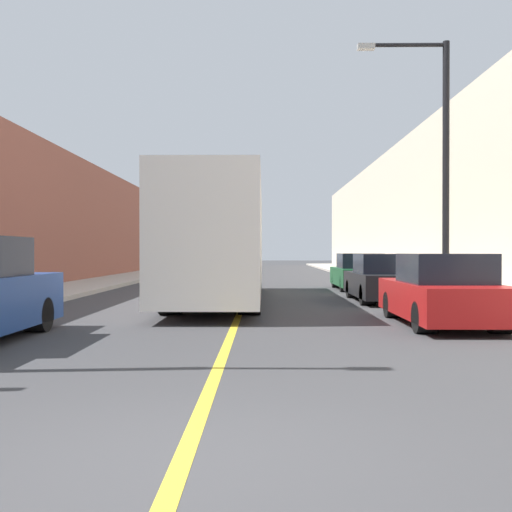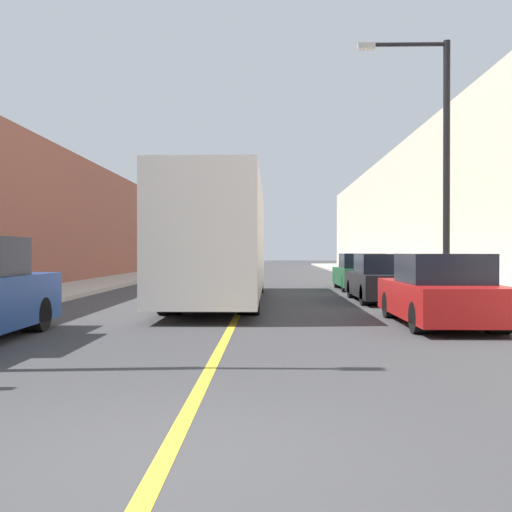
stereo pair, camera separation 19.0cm
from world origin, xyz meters
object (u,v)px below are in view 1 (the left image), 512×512
object	(u,v)px
bus	(221,241)
car_right_near	(442,293)
street_lamp_right	(438,152)
car_right_far	(359,273)
car_right_mid	(382,280)

from	to	relation	value
bus	car_right_near	bearing A→B (deg)	-49.42
car_right_near	street_lamp_right	distance (m)	6.20
car_right_near	bus	bearing A→B (deg)	130.58
car_right_far	car_right_mid	bearing A→B (deg)	-91.92
car_right_near	car_right_far	size ratio (longest dim) A/B	1.01
car_right_near	car_right_mid	distance (m)	6.04
car_right_mid	street_lamp_right	distance (m)	4.25
bus	car_right_far	xyz separation A→B (m)	(5.28, 5.80, -1.25)
car_right_near	car_right_mid	xyz separation A→B (m)	(-0.09, 6.04, -0.01)
car_right_near	street_lamp_right	bearing A→B (deg)	74.91
car_right_mid	car_right_far	world-z (taller)	car_right_mid
car_right_far	bus	bearing A→B (deg)	-132.30
bus	car_right_near	size ratio (longest dim) A/B	2.89
car_right_near	car_right_mid	size ratio (longest dim) A/B	0.97
bus	car_right_mid	world-z (taller)	bus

